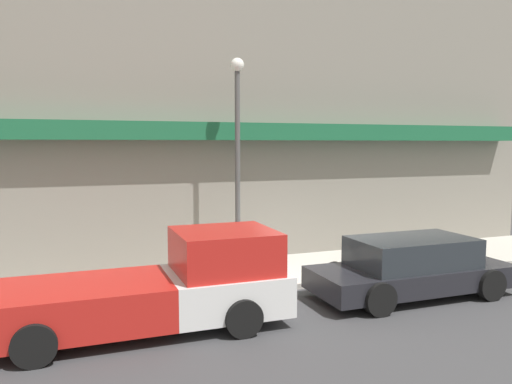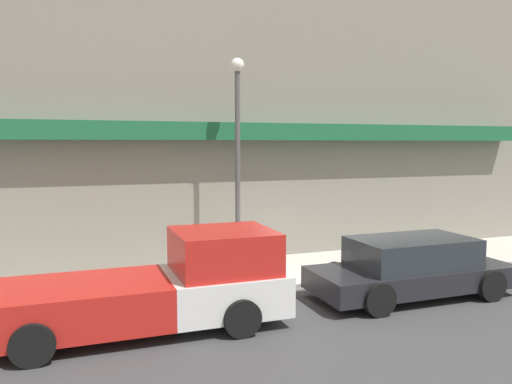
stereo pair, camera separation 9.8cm
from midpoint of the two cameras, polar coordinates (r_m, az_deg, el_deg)
The scene contains 7 objects.
ground_plane at distance 12.79m, azimuth 6.32°, elevation -10.85°, with size 80.00×80.00×0.00m, color #38383A.
sidewalk at distance 14.13m, azimuth 3.44°, elevation -8.94°, with size 36.00×3.11×0.14m.
building at distance 16.66m, azimuth -0.84°, elevation 13.74°, with size 19.80×3.80×11.97m.
pickup_truck at distance 10.06m, azimuth -11.19°, elevation -10.65°, with size 5.77×2.24×1.87m.
parked_car at distance 12.45m, azimuth 17.13°, elevation -8.21°, with size 4.86×2.08×1.40m.
fire_hydrant at distance 12.47m, azimuth -5.77°, elevation -8.97°, with size 0.18×0.18×0.69m.
street_lamp at distance 13.33m, azimuth -2.34°, elevation 5.92°, with size 0.36×0.36×5.70m.
Camera 1 is at (-5.61, -10.92, 3.61)m, focal length 35.00 mm.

